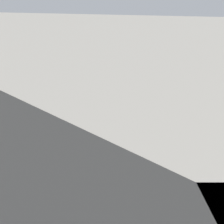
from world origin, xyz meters
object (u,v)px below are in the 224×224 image
(fire_hydrant, at_px, (79,125))
(sign_post, at_px, (67,112))
(moving_hatchback, at_px, (152,106))
(pedestrian, at_px, (66,118))

(fire_hydrant, height_order, sign_post, sign_post)
(fire_hydrant, xyz_separation_m, sign_post, (-0.11, 0.89, 1.18))
(moving_hatchback, xyz_separation_m, pedestrian, (3.27, 4.21, -0.34))
(fire_hydrant, relative_size, pedestrian, 0.66)
(moving_hatchback, distance_m, pedestrian, 5.34)
(pedestrian, bearing_deg, moving_hatchback, -127.84)
(moving_hatchback, bearing_deg, fire_hydrant, 57.40)
(sign_post, bearing_deg, moving_hatchback, -116.47)
(moving_hatchback, relative_size, fire_hydrant, 5.30)
(fire_hydrant, bearing_deg, sign_post, 96.70)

